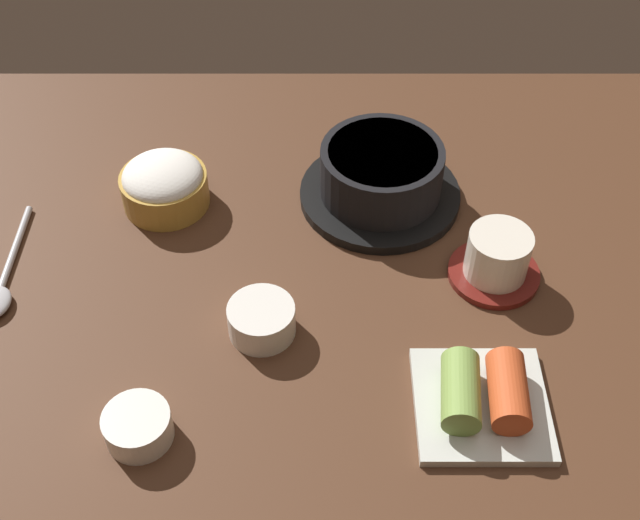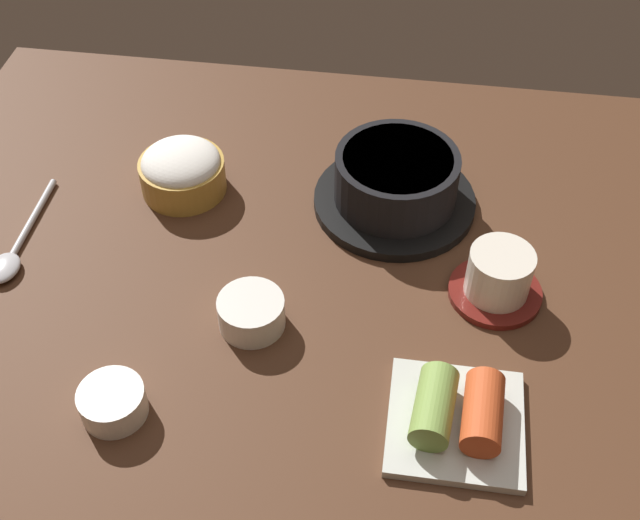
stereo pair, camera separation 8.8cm
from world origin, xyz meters
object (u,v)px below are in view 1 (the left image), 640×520
at_px(stone_pot, 380,176).
at_px(banchan_cup_center, 260,319).
at_px(tea_cup_with_saucer, 496,258).
at_px(kimchi_plate, 482,397).
at_px(side_bowl_near, 137,426).
at_px(rice_bowl, 163,184).

bearing_deg(stone_pot, banchan_cup_center, -122.93).
relative_size(tea_cup_with_saucer, kimchi_plate, 0.79).
xyz_separation_m(stone_pot, kimchi_plate, (0.08, -0.30, -0.02)).
xyz_separation_m(tea_cup_with_saucer, banchan_cup_center, (-0.25, -0.08, -0.01)).
bearing_deg(banchan_cup_center, stone_pot, 57.07).
bearing_deg(side_bowl_near, kimchi_plate, 5.43).
height_order(rice_bowl, side_bowl_near, rice_bowl).
distance_m(banchan_cup_center, kimchi_plate, 0.24).
height_order(stone_pot, rice_bowl, stone_pot).
distance_m(rice_bowl, tea_cup_with_saucer, 0.40).
relative_size(stone_pot, tea_cup_with_saucer, 1.92).
xyz_separation_m(rice_bowl, tea_cup_with_saucer, (0.38, -0.12, -0.00)).
distance_m(tea_cup_with_saucer, banchan_cup_center, 0.27).
bearing_deg(kimchi_plate, tea_cup_with_saucer, 77.68).
height_order(stone_pot, tea_cup_with_saucer, stone_pot).
relative_size(stone_pot, kimchi_plate, 1.52).
xyz_separation_m(stone_pot, side_bowl_near, (-0.24, -0.33, -0.02)).
bearing_deg(side_bowl_near, rice_bowl, 92.92).
xyz_separation_m(banchan_cup_center, kimchi_plate, (0.22, -0.09, -0.00)).
bearing_deg(banchan_cup_center, kimchi_plate, -23.75).
bearing_deg(side_bowl_near, tea_cup_with_saucer, 29.31).
xyz_separation_m(banchan_cup_center, side_bowl_near, (-0.11, -0.13, -0.00)).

